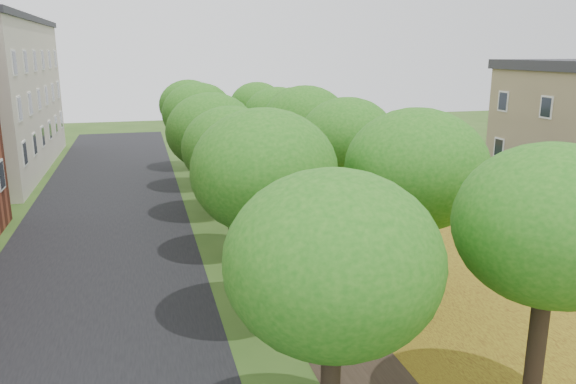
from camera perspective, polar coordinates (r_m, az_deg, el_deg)
street_asphalt at (r=25.78m, az=-18.41°, el=-4.96°), size 8.00×70.00×0.01m
footpath at (r=26.30m, az=-1.88°, el=-3.84°), size 3.20×70.00×0.01m
leaf_verge at (r=27.79m, az=8.23°, el=-2.99°), size 7.50×70.00×0.01m
parking_lot at (r=32.77m, az=21.35°, el=-1.19°), size 9.00×16.00×0.01m
tree_row_west at (r=24.90m, az=-6.93°, el=5.50°), size 4.20×34.20×6.23m
tree_row_east at (r=25.99m, az=3.66°, el=5.93°), size 4.20×34.20×6.23m
bench at (r=18.10m, az=7.87°, el=-11.19°), size 0.92×1.75×0.80m
car_silver at (r=27.67m, az=22.70°, el=-2.57°), size 4.33×2.97×1.37m
car_red at (r=27.46m, az=23.05°, el=-2.67°), size 4.57×2.84×1.42m
car_grey at (r=32.72m, az=16.04°, el=0.59°), size 5.69×4.08×1.53m
car_white at (r=32.36m, az=16.44°, el=0.23°), size 5.04×2.88×1.33m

